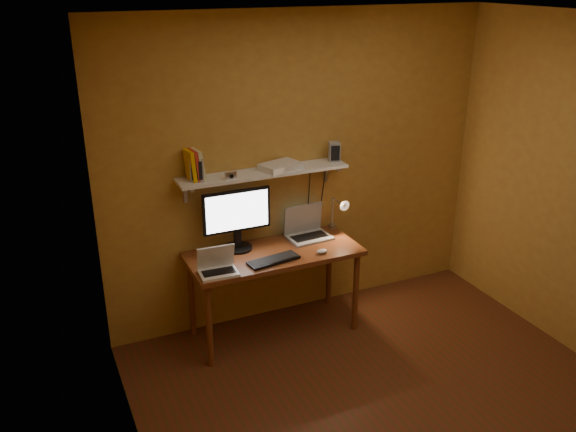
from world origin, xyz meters
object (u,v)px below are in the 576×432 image
desk (274,261)px  netbook (217,266)px  desk_lamp (339,210)px  shelf_camera (231,176)px  monitor (237,217)px  laptop (306,229)px  keyboard (273,260)px  speaker_left (197,169)px  router (280,166)px  mouse (322,251)px  wall_shelf (264,173)px  speaker_right (334,152)px

desk → netbook: (-0.53, -0.16, 0.14)m
desk_lamp → shelf_camera: shelf_camera is taller
desk → monitor: size_ratio=2.51×
laptop → keyboard: 0.55m
netbook → shelf_camera: shelf_camera is taller
monitor → keyboard: (0.17, -0.33, -0.27)m
monitor → speaker_left: 0.53m
router → mouse: bearing=-61.2°
desk → monitor: 0.47m
wall_shelf → speaker_right: (0.64, 0.01, 0.10)m
wall_shelf → router: router is taller
wall_shelf → monitor: (-0.25, -0.02, -0.33)m
wall_shelf → keyboard: wall_shelf is taller
laptop → netbook: 0.96m
mouse → speaker_left: (-0.89, 0.37, 0.70)m
wall_shelf → speaker_right: speaker_right is taller
laptop → speaker_left: size_ratio=2.01×
speaker_left → keyboard: bearing=-20.2°
wall_shelf → netbook: bearing=-146.2°
laptop → desk_lamp: size_ratio=0.98×
speaker_left → router: size_ratio=0.59×
speaker_right → shelf_camera: speaker_right is taller
netbook → desk_lamp: desk_lamp is taller
desk → laptop: bearing=23.9°
wall_shelf → speaker_left: speaker_left is taller
netbook → shelf_camera: (0.22, 0.28, 0.59)m
desk_lamp → keyboard: bearing=-158.5°
netbook → router: bearing=30.1°
netbook → wall_shelf: bearing=36.9°
monitor → speaker_left: bearing=176.8°
netbook → speaker_left: 0.75m
wall_shelf → netbook: size_ratio=4.74×
mouse → desk_lamp: bearing=44.7°
wall_shelf → speaker_right: size_ratio=8.62×
laptop → shelf_camera: size_ratio=4.02×
monitor → router: bearing=2.0°
speaker_left → speaker_right: (1.19, 0.02, -0.01)m
mouse → speaker_left: size_ratio=0.50×
desk → keyboard: 0.20m
desk → laptop: (0.37, 0.16, 0.16)m
speaker_right → router: 0.50m
desk → speaker_right: (0.64, 0.20, 0.79)m
router → laptop: bearing=-4.1°
netbook → keyboard: 0.46m
monitor → laptop: size_ratio=1.52×
monitor → netbook: size_ratio=1.89×
netbook → mouse: netbook is taller
mouse → desk: bearing=151.8°
laptop → shelf_camera: bearing=-179.1°
keyboard → speaker_left: (-0.47, 0.35, 0.71)m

